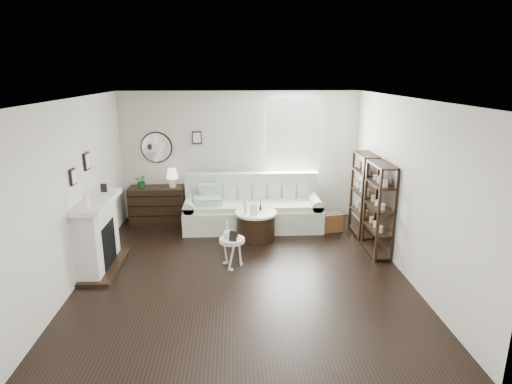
{
  "coord_description": "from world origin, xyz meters",
  "views": [
    {
      "loc": [
        -0.13,
        -6.19,
        3.06
      ],
      "look_at": [
        0.23,
        0.8,
        1.1
      ],
      "focal_mm": 30.0,
      "sensor_mm": 36.0,
      "label": 1
    }
  ],
  "objects": [
    {
      "name": "suitcase",
      "position": [
        1.72,
        1.7,
        0.18
      ],
      "size": [
        0.58,
        0.31,
        0.37
      ],
      "primitive_type": "cube",
      "rotation": [
        0.0,
        0.0,
        0.23
      ],
      "color": "brown",
      "rests_on": "ground"
    },
    {
      "name": "eiffel_ped",
      "position": [
        -0.1,
        0.22,
        0.58
      ],
      "size": [
        0.12,
        0.12,
        0.16
      ],
      "primitive_type": null,
      "rotation": [
        0.0,
        0.0,
        0.35
      ],
      "color": "black",
      "rests_on": "pedestal_table"
    },
    {
      "name": "flask_ped",
      "position": [
        -0.26,
        0.22,
        0.63
      ],
      "size": [
        0.15,
        0.15,
        0.27
      ],
      "primitive_type": null,
      "color": "silver",
      "rests_on": "pedestal_table"
    },
    {
      "name": "dresser",
      "position": [
        -1.75,
        2.47,
        0.38
      ],
      "size": [
        1.14,
        0.49,
        0.76
      ],
      "color": "black",
      "rests_on": "ground"
    },
    {
      "name": "eiffel_drum",
      "position": [
        0.35,
        1.45,
        0.65
      ],
      "size": [
        0.12,
        0.12,
        0.2
      ],
      "primitive_type": null,
      "rotation": [
        0.0,
        0.0,
        0.03
      ],
      "color": "black",
      "rests_on": "drum_table"
    },
    {
      "name": "drum_table",
      "position": [
        0.26,
        1.4,
        0.28
      ],
      "size": [
        0.78,
        0.78,
        0.54
      ],
      "rotation": [
        0.0,
        0.0,
        -0.34
      ],
      "color": "black",
      "rests_on": "ground"
    },
    {
      "name": "shelf_unit_near",
      "position": [
        2.33,
        0.65,
        0.8
      ],
      "size": [
        0.3,
        0.8,
        1.6
      ],
      "color": "black",
      "rests_on": "ground"
    },
    {
      "name": "pedestal_table",
      "position": [
        -0.18,
        0.2,
        0.46
      ],
      "size": [
        0.41,
        0.41,
        0.5
      ],
      "rotation": [
        0.0,
        0.0,
        -0.08
      ],
      "color": "white",
      "rests_on": "ground"
    },
    {
      "name": "shelf_unit_far",
      "position": [
        2.33,
        1.55,
        0.8
      ],
      "size": [
        0.3,
        0.8,
        1.6
      ],
      "color": "black",
      "rests_on": "ground"
    },
    {
      "name": "quilt",
      "position": [
        -0.67,
        1.95,
        0.62
      ],
      "size": [
        0.59,
        0.5,
        0.14
      ],
      "primitive_type": "cube",
      "rotation": [
        0.0,
        0.0,
        0.1
      ],
      "color": "#2A9C72",
      "rests_on": "sofa"
    },
    {
      "name": "sofa",
      "position": [
        0.23,
        2.08,
        0.35
      ],
      "size": [
        2.75,
        0.95,
        1.07
      ],
      "color": "beige",
      "rests_on": "ground"
    },
    {
      "name": "room",
      "position": [
        0.73,
        2.7,
        1.6
      ],
      "size": [
        5.5,
        5.5,
        5.5
      ],
      "color": "black",
      "rests_on": "ground"
    },
    {
      "name": "potted_plant",
      "position": [
        -2.04,
        2.42,
        0.9
      ],
      "size": [
        0.3,
        0.27,
        0.28
      ],
      "primitive_type": "imported",
      "rotation": [
        0.0,
        0.0,
        -0.24
      ],
      "color": "#195718",
      "rests_on": "dresser"
    },
    {
      "name": "bottle_drum",
      "position": [
        0.07,
        1.31,
        0.69
      ],
      "size": [
        0.07,
        0.07,
        0.29
      ],
      "primitive_type": "cylinder",
      "color": "silver",
      "rests_on": "drum_table"
    },
    {
      "name": "table_lamp",
      "position": [
        -1.42,
        2.47,
        0.96
      ],
      "size": [
        0.32,
        0.32,
        0.39
      ],
      "primitive_type": null,
      "rotation": [
        0.0,
        0.0,
        -0.4
      ],
      "color": "beige",
      "rests_on": "dresser"
    },
    {
      "name": "fireplace",
      "position": [
        -2.32,
        0.3,
        0.54
      ],
      "size": [
        0.5,
        1.4,
        1.84
      ],
      "color": "silver",
      "rests_on": "ground"
    },
    {
      "name": "card_frame_ped",
      "position": [
        -0.17,
        0.09,
        0.58
      ],
      "size": [
        0.13,
        0.08,
        0.16
      ],
      "primitive_type": "cube",
      "rotation": [
        -0.21,
        0.0,
        -0.31
      ],
      "color": "black",
      "rests_on": "pedestal_table"
    },
    {
      "name": "card_frame_drum",
      "position": [
        0.21,
        1.2,
        0.64
      ],
      "size": [
        0.15,
        0.06,
        0.19
      ],
      "primitive_type": "cube",
      "rotation": [
        -0.21,
        0.0,
        -0.04
      ],
      "color": "silver",
      "rests_on": "drum_table"
    }
  ]
}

